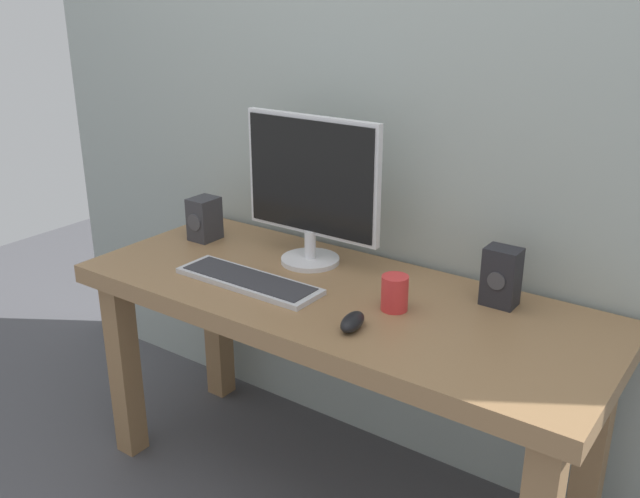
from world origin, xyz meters
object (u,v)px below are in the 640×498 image
object	(u,v)px
speaker_right	(501,277)
keyboard_primary	(248,281)
mouse	(352,322)
monitor	(311,186)
speaker_left	(204,219)
coffee_mug	(395,293)
desk	(336,324)

from	to	relation	value
speaker_right	keyboard_primary	bearing A→B (deg)	-156.06
keyboard_primary	mouse	bearing A→B (deg)	-9.28
monitor	speaker_left	bearing A→B (deg)	-174.20
monitor	coffee_mug	size ratio (longest dim) A/B	4.88
speaker_right	speaker_left	bearing A→B (deg)	-175.27
mouse	coffee_mug	bearing A→B (deg)	68.84
mouse	speaker_left	xyz separation A→B (m)	(-0.79, 0.28, 0.05)
mouse	coffee_mug	world-z (taller)	coffee_mug
keyboard_primary	desk	bearing A→B (deg)	22.58
speaker_left	speaker_right	bearing A→B (deg)	4.73
speaker_left	desk	bearing A→B (deg)	-9.58
keyboard_primary	speaker_right	xyz separation A→B (m)	(0.67, 0.30, 0.07)
monitor	coffee_mug	xyz separation A→B (m)	(0.39, -0.16, -0.20)
keyboard_primary	coffee_mug	size ratio (longest dim) A/B	4.79
keyboard_primary	speaker_left	size ratio (longest dim) A/B	3.17
monitor	keyboard_primary	xyz separation A→B (m)	(-0.05, -0.25, -0.24)
mouse	coffee_mug	xyz separation A→B (m)	(0.03, 0.16, 0.03)
keyboard_primary	mouse	xyz separation A→B (m)	(0.41, -0.07, 0.01)
desk	speaker_left	xyz separation A→B (m)	(-0.63, 0.11, 0.18)
coffee_mug	keyboard_primary	bearing A→B (deg)	-167.67
mouse	speaker_right	size ratio (longest dim) A/B	0.64
desk	monitor	world-z (taller)	monitor
coffee_mug	mouse	bearing A→B (deg)	-100.40
keyboard_primary	monitor	bearing A→B (deg)	78.74
desk	speaker_left	bearing A→B (deg)	170.42
keyboard_primary	mouse	size ratio (longest dim) A/B	4.41
speaker_right	speaker_left	size ratio (longest dim) A/B	1.12
mouse	speaker_right	world-z (taller)	speaker_right
desk	mouse	size ratio (longest dim) A/B	14.87
mouse	coffee_mug	distance (m)	0.17
speaker_left	monitor	bearing A→B (deg)	5.80
desk	mouse	distance (m)	0.27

